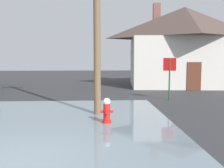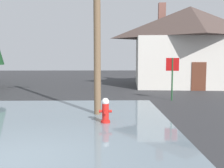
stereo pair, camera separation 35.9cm
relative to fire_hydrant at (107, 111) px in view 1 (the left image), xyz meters
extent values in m
cube|color=#2D2D30|center=(-2.10, -3.33, -0.50)|extent=(80.00, 80.00, 0.10)
cube|color=slate|center=(-1.75, 0.03, -0.44)|extent=(8.20, 9.46, 0.03)
cylinder|color=red|center=(0.00, 0.00, -0.40)|extent=(0.33, 0.33, 0.11)
cylinder|color=red|center=(0.00, 0.00, -0.04)|extent=(0.24, 0.24, 0.60)
sphere|color=white|center=(0.00, 0.00, 0.33)|extent=(0.26, 0.26, 0.26)
cylinder|color=red|center=(-0.18, 0.00, -0.01)|extent=(0.11, 0.10, 0.10)
cylinder|color=red|center=(0.18, 0.00, -0.01)|extent=(0.11, 0.10, 0.10)
cylinder|color=red|center=(0.00, -0.17, -0.01)|extent=(0.12, 0.11, 0.12)
cylinder|color=#1E4C28|center=(3.59, 4.85, 0.70)|extent=(0.08, 0.08, 2.31)
cube|color=white|center=(3.59, 4.85, 1.51)|extent=(0.69, 0.26, 0.73)
cube|color=red|center=(3.59, 4.85, 1.51)|extent=(0.66, 0.26, 0.69)
cube|color=beige|center=(6.76, 12.13, 1.48)|extent=(8.98, 7.09, 3.87)
pyramid|color=#473833|center=(6.76, 12.13, 4.67)|extent=(9.70, 7.66, 2.51)
cube|color=brown|center=(4.76, 13.46, 5.30)|extent=(0.65, 0.65, 2.26)
cube|color=#592D1E|center=(6.48, 8.93, 0.55)|extent=(1.00, 0.15, 2.00)
camera|label=1|loc=(-0.32, -9.12, 1.91)|focal=41.99mm
camera|label=2|loc=(0.04, -9.13, 1.91)|focal=41.99mm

